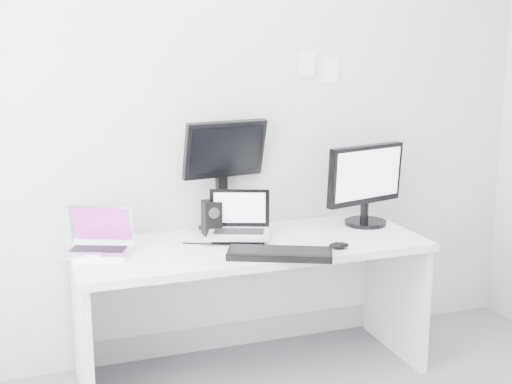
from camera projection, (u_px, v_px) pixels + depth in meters
back_wall at (230, 116)px, 3.71m from camera, size 3.60×0.00×3.60m
desk at (251, 309)px, 3.60m from camera, size 1.80×0.70×0.73m
macbook at (97, 230)px, 3.31m from camera, size 0.39×0.35×0.24m
speaker at (212, 218)px, 3.65m from camera, size 0.10×0.10×0.19m
dell_laptop at (239, 216)px, 3.53m from camera, size 0.38×0.34×0.26m
rear_monitor at (224, 174)px, 3.69m from camera, size 0.48×0.23×0.62m
samsung_monitor at (367, 184)px, 3.82m from camera, size 0.56×0.36×0.47m
keyboard at (280, 254)px, 3.28m from camera, size 0.53×0.37×0.03m
mouse at (339, 245)px, 3.41m from camera, size 0.11×0.08×0.03m
wall_note_0 at (307, 64)px, 3.79m from camera, size 0.10×0.00×0.14m
wall_note_1 at (331, 71)px, 3.85m from camera, size 0.09×0.00×0.13m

